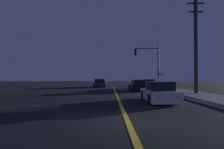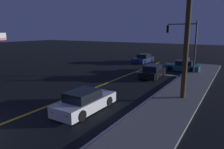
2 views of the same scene
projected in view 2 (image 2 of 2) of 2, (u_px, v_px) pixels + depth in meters
name	position (u px, v px, depth m)	size (l,w,h in m)	color
sidewalk_right	(174.00, 102.00, 14.61)	(3.20, 38.25, 0.15)	slate
lane_line_center	(92.00, 89.00, 18.23)	(0.20, 36.13, 0.01)	gold
lane_line_edge_right	(149.00, 99.00, 15.56)	(0.16, 36.13, 0.01)	silver
stop_bar	(157.00, 74.00, 24.48)	(5.53, 0.50, 0.01)	silver
car_lead_oncoming_white	(85.00, 102.00, 13.18)	(1.90, 4.65, 1.34)	silver
car_side_waiting_black	(153.00, 72.00, 22.77)	(1.97, 4.48, 1.34)	black
car_following_oncoming_teal	(182.00, 66.00, 26.18)	(4.21, 1.94, 1.34)	#195960
car_mid_block_navy	(143.00, 59.00, 33.33)	(2.04, 4.66, 1.34)	navy
traffic_signal_near_right	(185.00, 39.00, 24.38)	(3.50, 0.28, 6.14)	#38383D
utility_pole_right	(187.00, 35.00, 14.49)	(1.59, 0.36, 9.17)	#42301E
street_sign_corner	(186.00, 64.00, 22.10)	(0.56, 0.12, 2.30)	slate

